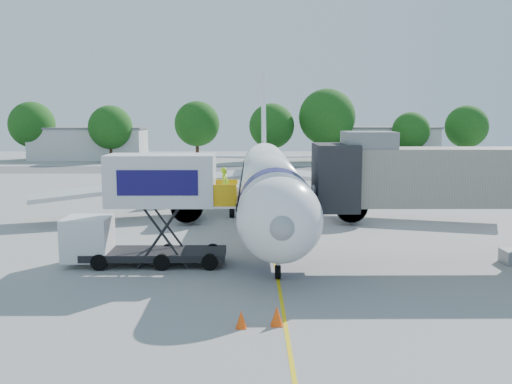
{
  "coord_description": "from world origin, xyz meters",
  "views": [
    {
      "loc": [
        -1.21,
        -34.68,
        7.44
      ],
      "look_at": [
        -0.94,
        -3.73,
        3.2
      ],
      "focal_mm": 40.0,
      "sensor_mm": 36.0,
      "label": 1
    }
  ],
  "objects_px": {
    "aircraft": "(269,180)",
    "catering_hiloader": "(148,210)",
    "ground_tug": "(426,326)",
    "jet_bridge": "(439,178)"
  },
  "relations": [
    {
      "from": "aircraft",
      "to": "jet_bridge",
      "type": "xyz_separation_m",
      "value": [
        7.99,
        -11.12,
        1.39
      ]
    },
    {
      "from": "aircraft",
      "to": "catering_hiloader",
      "type": "height_order",
      "value": "aircraft"
    },
    {
      "from": "aircraft",
      "to": "jet_bridge",
      "type": "height_order",
      "value": "aircraft"
    },
    {
      "from": "aircraft",
      "to": "catering_hiloader",
      "type": "xyz_separation_m",
      "value": [
        -6.27,
        -11.12,
        -0.19
      ]
    },
    {
      "from": "aircraft",
      "to": "catering_hiloader",
      "type": "relative_size",
      "value": 4.44
    },
    {
      "from": "catering_hiloader",
      "to": "ground_tug",
      "type": "height_order",
      "value": "catering_hiloader"
    },
    {
      "from": "catering_hiloader",
      "to": "ground_tug",
      "type": "xyz_separation_m",
      "value": [
        10.56,
        -10.52,
        -1.94
      ]
    },
    {
      "from": "aircraft",
      "to": "jet_bridge",
      "type": "distance_m",
      "value": 13.77
    },
    {
      "from": "catering_hiloader",
      "to": "ground_tug",
      "type": "distance_m",
      "value": 15.04
    },
    {
      "from": "aircraft",
      "to": "catering_hiloader",
      "type": "distance_m",
      "value": 12.77
    }
  ]
}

